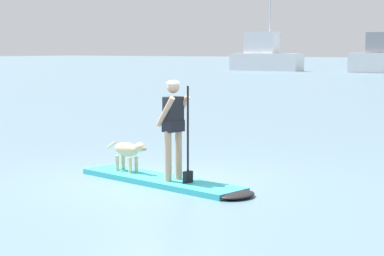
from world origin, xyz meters
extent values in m
plane|color=slate|center=(0.00, 0.00, 0.00)|extent=(400.00, 400.00, 0.00)
cube|color=#33B2BF|center=(0.00, 0.00, 0.05)|extent=(3.55, 1.28, 0.10)
ellipsoid|color=black|center=(1.72, -0.26, 0.05)|extent=(0.66, 0.81, 0.10)
cylinder|color=tan|center=(0.35, 0.08, 0.54)|extent=(0.12, 0.12, 0.88)
cylinder|color=tan|center=(0.31, -0.18, 0.54)|extent=(0.12, 0.12, 0.88)
cube|color=black|center=(0.33, -0.05, 1.06)|extent=(0.27, 0.39, 0.20)
cube|color=black|center=(0.33, -0.05, 1.27)|extent=(0.25, 0.37, 0.59)
sphere|color=tan|center=(0.33, -0.05, 1.74)|extent=(0.22, 0.22, 0.22)
ellipsoid|color=white|center=(0.33, -0.05, 1.80)|extent=(0.23, 0.23, 0.11)
cylinder|color=tan|center=(0.36, 0.14, 1.32)|extent=(0.43, 0.15, 0.54)
cylinder|color=tan|center=(0.30, -0.24, 1.32)|extent=(0.43, 0.15, 0.54)
cylinder|color=black|center=(0.68, -0.10, 0.93)|extent=(0.04, 0.04, 1.67)
cube|color=black|center=(0.68, -0.10, 0.20)|extent=(0.11, 0.19, 0.20)
ellipsoid|color=#CCB78C|center=(-0.90, 0.13, 0.52)|extent=(0.65, 0.31, 0.26)
ellipsoid|color=#CCB78C|center=(-0.53, 0.08, 0.60)|extent=(0.24, 0.19, 0.18)
ellipsoid|color=gray|center=(-0.42, 0.06, 0.58)|extent=(0.13, 0.10, 0.08)
cylinder|color=#CCB78C|center=(-1.31, 0.19, 0.57)|extent=(0.27, 0.09, 0.18)
cylinder|color=#CCB78C|center=(-0.70, 0.18, 0.24)|extent=(0.07, 0.07, 0.29)
cylinder|color=#CCB78C|center=(-0.73, 0.03, 0.24)|extent=(0.07, 0.07, 0.29)
cylinder|color=#CCB78C|center=(-1.07, 0.24, 0.24)|extent=(0.07, 0.07, 0.29)
cylinder|color=#CCB78C|center=(-1.10, 0.08, 0.24)|extent=(0.07, 0.07, 0.29)
cube|color=white|center=(-29.91, 59.21, 0.99)|extent=(8.47, 2.62, 1.98)
cube|color=silver|center=(-30.55, 59.21, 3.22)|extent=(3.83, 1.90, 2.48)
cylinder|color=silver|center=(-29.49, 59.21, 7.38)|extent=(0.20, 0.20, 10.81)
cylinder|color=silver|center=(-30.55, 59.21, 3.18)|extent=(2.95, 0.22, 0.14)
camera|label=1|loc=(7.22, -9.42, 2.38)|focal=62.81mm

